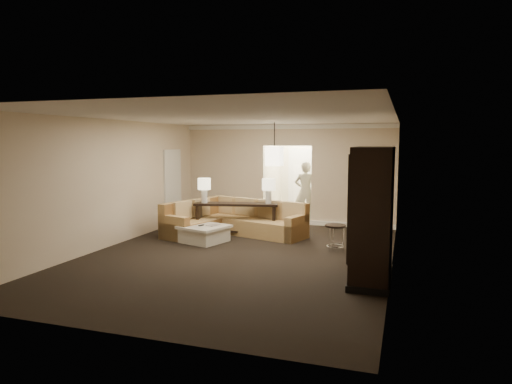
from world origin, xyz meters
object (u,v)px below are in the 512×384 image
(sectional_sofa, at_px, (232,221))
(coffee_table, at_px, (204,234))
(person, at_px, (305,188))
(console_table, at_px, (236,216))
(armoire, at_px, (372,217))
(drink_table, at_px, (335,232))

(sectional_sofa, height_order, coffee_table, sectional_sofa)
(person, bearing_deg, console_table, 58.40)
(console_table, xyz_separation_m, person, (1.23, 2.42, 0.49))
(coffee_table, distance_m, console_table, 1.12)
(sectional_sofa, distance_m, coffee_table, 1.06)
(armoire, relative_size, drink_table, 3.99)
(armoire, height_order, person, armoire)
(coffee_table, xyz_separation_m, drink_table, (3.01, 0.09, 0.20))
(armoire, xyz_separation_m, person, (-2.24, 5.25, -0.10))
(armoire, relative_size, person, 1.15)
(armoire, distance_m, person, 5.71)
(console_table, bearing_deg, person, 49.91)
(sectional_sofa, height_order, console_table, sectional_sofa)
(coffee_table, bearing_deg, person, 64.30)
(sectional_sofa, xyz_separation_m, console_table, (0.11, -0.00, 0.13))
(sectional_sofa, relative_size, person, 1.75)
(person, bearing_deg, armoire, 108.44)
(console_table, relative_size, armoire, 0.95)
(sectional_sofa, xyz_separation_m, armoire, (3.58, -2.84, 0.72))
(sectional_sofa, relative_size, armoire, 1.52)
(sectional_sofa, bearing_deg, armoire, -21.56)
(console_table, xyz_separation_m, armoire, (3.47, -2.83, 0.59))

